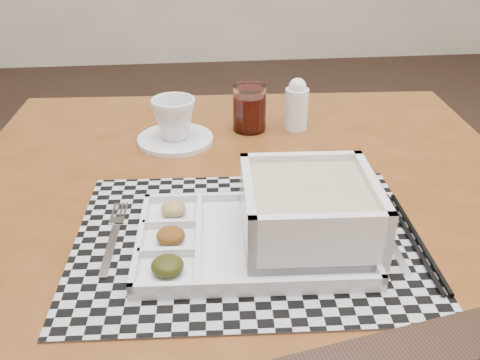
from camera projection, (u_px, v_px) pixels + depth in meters
name	position (u px, v px, depth m)	size (l,w,h in m)	color
floor	(245.00, 263.00, 1.91)	(5.00, 5.00, 0.00)	black
dining_table	(246.00, 237.00, 0.91)	(1.03, 1.03, 0.74)	#562D0F
placemat	(248.00, 239.00, 0.77)	(0.49, 0.37, 0.00)	#AEAEB6
serving_tray	(293.00, 219.00, 0.74)	(0.34, 0.24, 0.10)	white
fork	(113.00, 235.00, 0.77)	(0.03, 0.19, 0.00)	silver
spoon	(378.00, 216.00, 0.81)	(0.04, 0.18, 0.01)	silver
chopsticks	(415.00, 239.00, 0.76)	(0.03, 0.24, 0.01)	black
saucer	(175.00, 139.00, 1.06)	(0.15, 0.15, 0.01)	white
cup	(174.00, 118.00, 1.04)	(0.09, 0.09, 0.08)	white
juice_glass	(249.00, 110.00, 1.09)	(0.07, 0.07, 0.10)	white
creamer_bottle	(297.00, 105.00, 1.10)	(0.05, 0.05, 0.11)	white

